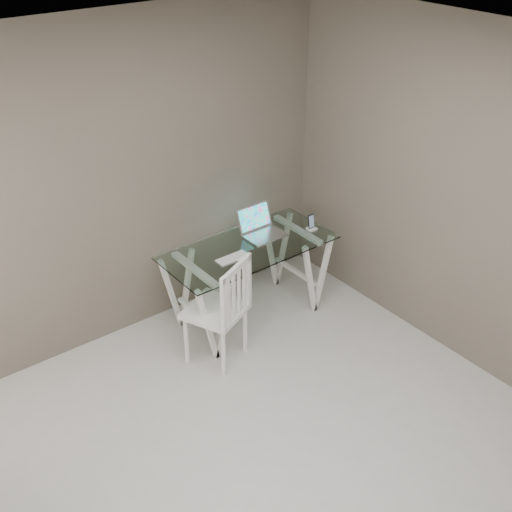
# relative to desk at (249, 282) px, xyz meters

# --- Properties ---
(room) EXTENTS (4.50, 4.52, 2.71)m
(room) POSITION_rel_desk_xyz_m (-0.98, -1.68, 1.33)
(room) COLOR beige
(room) RESTS_ON ground
(desk) EXTENTS (1.50, 0.70, 0.75)m
(desk) POSITION_rel_desk_xyz_m (0.00, 0.00, 0.00)
(desk) COLOR silver
(desk) RESTS_ON ground
(chair) EXTENTS (0.58, 0.58, 0.96)m
(chair) POSITION_rel_desk_xyz_m (-0.51, -0.34, 0.14)
(chair) COLOR white
(chair) RESTS_ON ground
(laptop) EXTENTS (0.35, 0.32, 0.24)m
(laptop) POSITION_rel_desk_xyz_m (0.22, 0.12, 0.42)
(laptop) COLOR silver
(laptop) RESTS_ON desk
(keyboard) EXTENTS (0.30, 0.13, 0.01)m
(keyboard) POSITION_rel_desk_xyz_m (-0.23, -0.08, 0.37)
(keyboard) COLOR silver
(keyboard) RESTS_ON desk
(mouse) EXTENTS (0.11, 0.07, 0.04)m
(mouse) POSITION_rel_desk_xyz_m (-0.17, -0.15, 0.38)
(mouse) COLOR white
(mouse) RESTS_ON desk
(phone_dock) EXTENTS (0.08, 0.08, 0.14)m
(phone_dock) POSITION_rel_desk_xyz_m (0.63, -0.10, 0.40)
(phone_dock) COLOR white
(phone_dock) RESTS_ON desk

